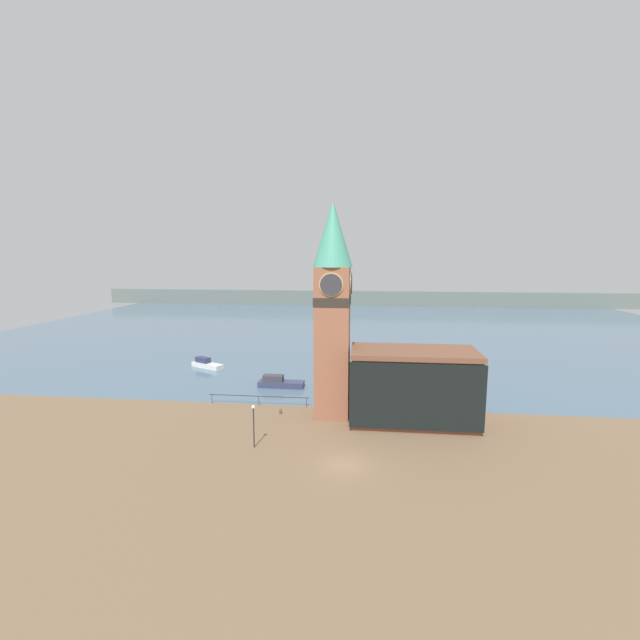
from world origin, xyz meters
The scene contains 10 objects.
ground_plane centered at (0.00, 0.00, 0.00)m, with size 160.00×160.00×0.00m, color brown.
water centered at (0.00, 73.32, 0.00)m, with size 160.00×120.00×0.00m.
far_shoreline centered at (0.00, 113.32, 2.50)m, with size 180.00×3.00×5.00m.
pier_railing centered at (-10.52, 13.07, 0.96)m, with size 11.66×0.08×1.09m.
clock_tower centered at (-1.92, 10.86, 11.89)m, with size 4.06×4.06×22.34m.
pier_building centered at (6.41, 9.90, 3.80)m, with size 12.72×6.48×7.56m.
boat_near centered at (-9.56, 20.08, 0.57)m, with size 5.90×1.83×1.55m.
boat_far centered at (-22.67, 28.55, 0.54)m, with size 5.51×3.78×1.48m.
mooring_bollard_near centered at (-7.51, 10.64, 0.33)m, with size 0.28×0.28×0.61m.
lamp_post centered at (-8.21, 2.36, 2.74)m, with size 0.32×0.32×3.92m.
Camera 1 is at (1.54, -32.79, 16.96)m, focal length 24.00 mm.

